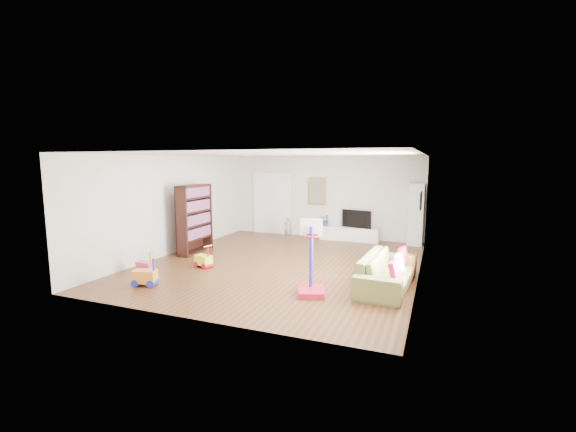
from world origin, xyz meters
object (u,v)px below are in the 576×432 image
at_px(media_console, 350,234).
at_px(basketball_hoop, 311,258).
at_px(sofa, 387,271).
at_px(bookshelf, 195,219).

bearing_deg(media_console, basketball_hoop, -86.30).
xyz_separation_m(sofa, basketball_hoop, (-1.30, -1.00, 0.39)).
distance_m(media_console, basketball_hoop, 5.42).
height_order(bookshelf, sofa, bookshelf).
relative_size(bookshelf, basketball_hoop, 1.31).
bearing_deg(media_console, sofa, -69.33).
bearing_deg(bookshelf, media_console, 39.74).
bearing_deg(sofa, media_console, 24.99).
bearing_deg(sofa, bookshelf, 81.43).
bearing_deg(basketball_hoop, bookshelf, 132.92).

